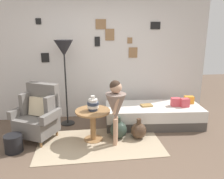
{
  "coord_description": "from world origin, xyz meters",
  "views": [
    {
      "loc": [
        -0.37,
        -2.87,
        1.88
      ],
      "look_at": [
        0.15,
        0.95,
        0.85
      ],
      "focal_mm": 35.98,
      "sensor_mm": 36.0,
      "label": 1
    }
  ],
  "objects": [
    {
      "name": "ground_plane",
      "position": [
        0.0,
        0.0,
        0.0
      ],
      "size": [
        12.0,
        12.0,
        0.0
      ],
      "primitive_type": "plane",
      "color": "brown"
    },
    {
      "name": "armchair",
      "position": [
        -1.15,
        0.96,
        0.44
      ],
      "size": [
        0.9,
        0.83,
        0.97
      ],
      "color": "olive",
      "rests_on": "ground"
    },
    {
      "name": "pillow_back",
      "position": [
        1.47,
        1.18,
        0.48
      ],
      "size": [
        0.19,
        0.14,
        0.16
      ],
      "primitive_type": "cube",
      "rotation": [
        0.0,
        0.0,
        -0.11
      ],
      "color": "#D64C56",
      "rests_on": "daybed"
    },
    {
      "name": "book_on_daybed",
      "position": [
        0.89,
        1.25,
        0.42
      ],
      "size": [
        0.23,
        0.18,
        0.03
      ],
      "primitive_type": "cube",
      "rotation": [
        0.0,
        0.0,
        0.09
      ],
      "color": "#A78146",
      "rests_on": "daybed"
    },
    {
      "name": "demijohn_near",
      "position": [
        0.24,
        0.76,
        0.16
      ],
      "size": [
        0.31,
        0.31,
        0.39
      ],
      "color": "#2D3D33",
      "rests_on": "ground"
    },
    {
      "name": "gallery_wall",
      "position": [
        0.0,
        1.95,
        1.3
      ],
      "size": [
        4.8,
        0.12,
        2.6
      ],
      "color": "silver",
      "rests_on": "ground"
    },
    {
      "name": "vase_striped",
      "position": [
        -0.2,
        0.73,
        0.66
      ],
      "size": [
        0.19,
        0.19,
        0.26
      ],
      "color": "#2D384C",
      "rests_on": "side_table"
    },
    {
      "name": "floor_lamp",
      "position": [
        -0.69,
        1.52,
        1.46
      ],
      "size": [
        0.36,
        0.36,
        1.69
      ],
      "color": "black",
      "rests_on": "ground"
    },
    {
      "name": "demijohn_far",
      "position": [
        0.59,
        0.69,
        0.15
      ],
      "size": [
        0.29,
        0.29,
        0.37
      ],
      "color": "#473323",
      "rests_on": "ground"
    },
    {
      "name": "daybed",
      "position": [
        1.03,
        1.25,
        0.2
      ],
      "size": [
        1.96,
        0.96,
        0.4
      ],
      "color": "#4C4742",
      "rests_on": "ground"
    },
    {
      "name": "pillow_mid",
      "position": [
        1.62,
        1.11,
        0.49
      ],
      "size": [
        0.17,
        0.13,
        0.17
      ],
      "primitive_type": "cube",
      "rotation": [
        0.0,
        0.0,
        0.06
      ],
      "color": "#D64C56",
      "rests_on": "daybed"
    },
    {
      "name": "side_table",
      "position": [
        -0.21,
        0.74,
        0.4
      ],
      "size": [
        0.6,
        0.6,
        0.55
      ],
      "color": "#9E7042",
      "rests_on": "ground"
    },
    {
      "name": "pillow_head",
      "position": [
        1.81,
        1.31,
        0.47
      ],
      "size": [
        0.2,
        0.14,
        0.15
      ],
      "primitive_type": "cube",
      "rotation": [
        0.0,
        0.0,
        -0.14
      ],
      "color": "orange",
      "rests_on": "daybed"
    },
    {
      "name": "person_child",
      "position": [
        0.15,
        0.54,
        0.71
      ],
      "size": [
        0.34,
        0.34,
        1.11
      ],
      "color": "tan",
      "rests_on": "ground"
    },
    {
      "name": "magazine_basket",
      "position": [
        -1.48,
        0.52,
        0.14
      ],
      "size": [
        0.28,
        0.28,
        0.28
      ],
      "primitive_type": "cylinder",
      "color": "black",
      "rests_on": "ground"
    },
    {
      "name": "rug",
      "position": [
        -0.11,
        0.59,
        0.01
      ],
      "size": [
        2.08,
        1.13,
        0.01
      ],
      "primitive_type": "cube",
      "color": "tan",
      "rests_on": "ground"
    }
  ]
}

